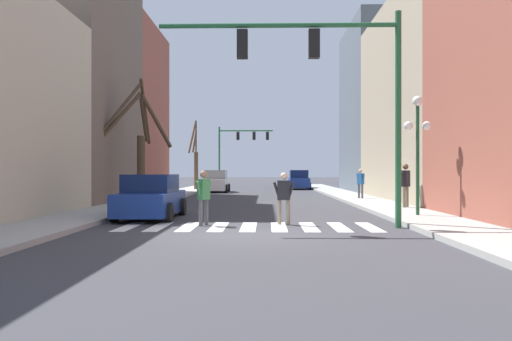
# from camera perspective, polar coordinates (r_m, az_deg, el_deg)

# --- Properties ---
(ground_plane) EXTENTS (240.00, 240.00, 0.00)m
(ground_plane) POSITION_cam_1_polar(r_m,az_deg,el_deg) (13.15, -1.12, -7.37)
(ground_plane) COLOR #38383D
(sidewalk_left) EXTENTS (2.32, 90.00, 0.15)m
(sidewalk_left) POSITION_cam_1_polar(r_m,az_deg,el_deg) (14.57, -24.76, -6.35)
(sidewalk_left) COLOR #9E9E99
(sidewalk_left) RESTS_ON ground_plane
(sidewalk_right) EXTENTS (2.32, 90.00, 0.15)m
(sidewalk_right) POSITION_cam_1_polar(r_m,az_deg,el_deg) (14.15, 23.27, -6.53)
(sidewalk_right) COLOR #9E9E99
(sidewalk_right) RESTS_ON ground_plane
(building_row_left) EXTENTS (6.00, 31.43, 12.99)m
(building_row_left) POSITION_cam_1_polar(r_m,az_deg,el_deg) (26.73, -22.20, 7.94)
(building_row_left) COLOR #BCB299
(building_row_left) RESTS_ON ground_plane
(building_row_right) EXTENTS (6.00, 37.07, 13.01)m
(building_row_right) POSITION_cam_1_polar(r_m,az_deg,el_deg) (28.21, 20.95, 8.28)
(building_row_right) COLOR #934C3D
(building_row_right) RESTS_ON ground_plane
(crosswalk_stripes) EXTENTS (7.65, 2.60, 0.01)m
(crosswalk_stripes) POSITION_cam_1_polar(r_m,az_deg,el_deg) (15.01, -0.84, -6.45)
(crosswalk_stripes) COLOR white
(crosswalk_stripes) RESTS_ON ground_plane
(traffic_signal_near) EXTENTS (7.14, 0.28, 6.37)m
(traffic_signal_near) POSITION_cam_1_polar(r_m,az_deg,el_deg) (15.11, 8.24, 11.28)
(traffic_signal_near) COLOR #236038
(traffic_signal_near) RESTS_ON ground_plane
(traffic_signal_far) EXTENTS (5.73, 0.28, 6.32)m
(traffic_signal_far) POSITION_cam_1_polar(r_m,az_deg,el_deg) (52.56, -1.97, 3.18)
(traffic_signal_far) COLOR #236038
(traffic_signal_far) RESTS_ON ground_plane
(street_lamp_right_corner) EXTENTS (0.95, 0.36, 4.13)m
(street_lamp_right_corner) POSITION_cam_1_polar(r_m,az_deg,el_deg) (18.23, 17.99, 4.38)
(street_lamp_right_corner) COLOR #1E4C2D
(street_lamp_right_corner) RESTS_ON sidewalk_right
(car_parked_right_far) EXTENTS (2.10, 4.28, 1.73)m
(car_parked_right_far) POSITION_cam_1_polar(r_m,az_deg,el_deg) (39.60, -4.65, -1.31)
(car_parked_right_far) COLOR white
(car_parked_right_far) RESTS_ON ground_plane
(car_parked_left_far) EXTENTS (1.99, 4.30, 1.55)m
(car_parked_left_far) POSITION_cam_1_polar(r_m,az_deg,el_deg) (17.96, -11.91, -3.06)
(car_parked_left_far) COLOR navy
(car_parked_left_far) RESTS_ON ground_plane
(car_parked_left_mid) EXTENTS (2.02, 4.81, 1.75)m
(car_parked_left_mid) POSITION_cam_1_polar(r_m,az_deg,el_deg) (46.08, 4.88, -1.12)
(car_parked_left_mid) COLOR navy
(car_parked_left_mid) RESTS_ON ground_plane
(pedestrian_near_right_corner) EXTENTS (0.70, 0.29, 1.63)m
(pedestrian_near_right_corner) POSITION_cam_1_polar(r_m,az_deg,el_deg) (15.57, 3.21, -2.67)
(pedestrian_near_right_corner) COLOR #7A705B
(pedestrian_near_right_corner) RESTS_ON ground_plane
(pedestrian_on_left_sidewalk) EXTENTS (0.43, 0.67, 1.68)m
(pedestrian_on_left_sidewalk) POSITION_cam_1_polar(r_m,az_deg,el_deg) (15.35, -6.01, -2.58)
(pedestrian_on_left_sidewalk) COLOR #4C4C51
(pedestrian_on_left_sidewalk) RESTS_ON ground_plane
(pedestrian_crossing_street) EXTENTS (0.57, 0.67, 1.83)m
(pedestrian_crossing_street) POSITION_cam_1_polar(r_m,az_deg,el_deg) (21.87, 16.72, -1.21)
(pedestrian_crossing_street) COLOR #7A705B
(pedestrian_crossing_street) RESTS_ON sidewalk_right
(pedestrian_waiting_at_curb) EXTENTS (0.42, 0.66, 1.65)m
(pedestrian_waiting_at_curb) POSITION_cam_1_polar(r_m,az_deg,el_deg) (28.46, 11.87, -1.16)
(pedestrian_waiting_at_curb) COLOR #4C4C51
(pedestrian_waiting_at_curb) RESTS_ON sidewalk_right
(street_tree_left_near) EXTENTS (0.64, 2.75, 5.80)m
(street_tree_left_near) POSITION_cam_1_polar(r_m,az_deg,el_deg) (42.22, -6.94, 1.20)
(street_tree_left_near) COLOR brown
(street_tree_left_near) RESTS_ON sidewalk_left
(street_tree_right_mid) EXTENTS (3.19, 3.63, 6.02)m
(street_tree_right_mid) POSITION_cam_1_polar(r_m,az_deg,el_deg) (24.86, -13.26, 3.11)
(street_tree_right_mid) COLOR #473828
(street_tree_right_mid) RESTS_ON sidewalk_left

